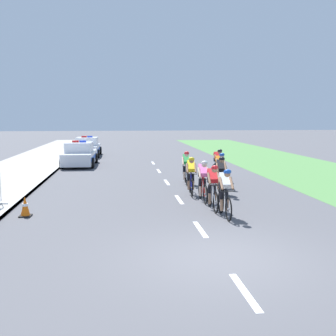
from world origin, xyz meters
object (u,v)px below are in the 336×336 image
Objects in this scene: cyclist_third at (203,180)px; cyclist_eighth at (218,164)px; cyclist_second at (213,187)px; cyclist_fifth at (221,175)px; cyclist_fourth at (191,175)px; police_car_second at (87,148)px; cyclist_sixth at (220,169)px; cyclist_lead at (225,192)px; cyclist_seventh at (186,167)px; police_car_nearest at (80,155)px; traffic_cone_near at (25,207)px.

cyclist_third is 1.00× the size of cyclist_eighth.
cyclist_fifth is (0.94, 2.66, 0.00)m from cyclist_second.
police_car_second is (-5.30, 16.22, -0.11)m from cyclist_fourth.
cyclist_third is 1.00× the size of cyclist_sixth.
cyclist_third is 1.31m from cyclist_fourth.
cyclist_fifth is at bearing 77.77° from cyclist_lead.
cyclist_lead is at bearing -102.23° from cyclist_fifth.
cyclist_fifth is at bearing -68.16° from police_car_second.
cyclist_third is at bearing 91.99° from cyclist_second.
cyclist_eighth is (0.76, 3.57, 0.00)m from cyclist_fifth.
cyclist_third is 1.00× the size of cyclist_fifth.
police_car_second is (-6.87, 14.61, -0.11)m from cyclist_sixth.
cyclist_sixth is at bearing -64.81° from police_car_second.
cyclist_fifth is 2.72m from cyclist_seventh.
police_car_second is (-5.51, 17.52, -0.11)m from cyclist_third.
police_car_nearest is at bearing 117.44° from cyclist_fourth.
cyclist_lead is 1.01m from cyclist_second.
cyclist_second and cyclist_fourth have the same top height.
cyclist_fifth is 2.68× the size of traffic_cone_near.
cyclist_second is 4.47m from cyclist_sixth.
cyclist_fifth is 0.39× the size of police_car_nearest.
traffic_cone_near is (-5.93, -5.39, -0.48)m from cyclist_seventh.
traffic_cone_near is (-0.41, -19.08, -0.37)m from police_car_second.
cyclist_lead is 0.39× the size of police_car_nearest.
police_car_nearest is (-5.51, 11.51, -0.11)m from cyclist_third.
police_car_second reaches higher than cyclist_sixth.
cyclist_fourth is 2.25m from cyclist_sixth.
cyclist_fourth is 11.51m from police_car_nearest.
cyclist_seventh is at bearing -149.34° from cyclist_eighth.
police_car_second is at bearing 90.00° from police_car_nearest.
cyclist_third is at bearing 14.72° from traffic_cone_near.
cyclist_eighth is (1.75, 4.86, 0.00)m from cyclist_third.
cyclist_lead is 20.69m from police_car_second.
police_car_nearest is (-5.53, 7.68, -0.11)m from cyclist_seventh.
cyclist_lead is at bearing -102.44° from cyclist_sixth.
cyclist_seventh is at bearing 42.25° from traffic_cone_near.
cyclist_seventh reaches higher than traffic_cone_near.
cyclist_eighth is 0.39× the size of police_car_second.
cyclist_fourth is at bearing -62.56° from police_car_nearest.
cyclist_third is 1.00× the size of cyclist_fourth.
cyclist_fourth is at bearing 95.57° from cyclist_second.
traffic_cone_near is at bearing -91.22° from police_car_second.
cyclist_sixth is 1.00× the size of cyclist_eighth.
cyclist_third is 3.83m from cyclist_seventh.
cyclist_third is 6.14m from traffic_cone_near.
police_car_second is at bearing 107.47° from cyclist_third.
cyclist_sixth is 16.15m from police_car_second.
cyclist_second is 2.67m from cyclist_fourth.
cyclist_second is at bearing -109.50° from cyclist_fifth.
cyclist_seventh is (0.01, 3.83, 0.00)m from cyclist_third.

